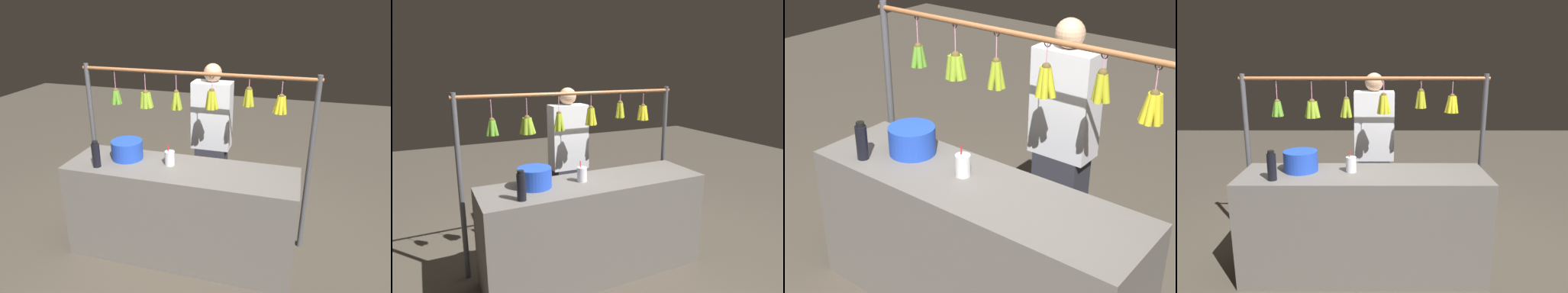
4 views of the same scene
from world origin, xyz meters
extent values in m
plane|color=#4C4338|center=(0.00, 0.00, 0.00)|extent=(12.00, 12.00, 0.00)
cube|color=#66605B|center=(0.00, 0.00, 0.43)|extent=(1.95, 0.57, 0.86)
cylinder|color=#4C4C51|center=(-1.04, -0.40, 0.81)|extent=(0.04, 0.04, 1.62)
cylinder|color=#4C4C51|center=(1.04, -0.40, 0.81)|extent=(0.04, 0.04, 1.62)
cylinder|color=#9E6038|center=(0.00, -0.40, 1.58)|extent=(2.14, 0.03, 0.03)
torus|color=black|center=(-0.76, -0.40, 1.56)|extent=(0.04, 0.01, 0.04)
cylinder|color=pink|center=(-0.76, -0.40, 1.49)|extent=(0.01, 0.01, 0.13)
sphere|color=brown|center=(-0.76, -0.40, 1.43)|extent=(0.05, 0.05, 0.05)
cylinder|color=gold|center=(-0.73, -0.40, 1.35)|extent=(0.07, 0.04, 0.15)
cylinder|color=gold|center=(-0.74, -0.38, 1.35)|extent=(0.06, 0.06, 0.15)
cylinder|color=gold|center=(-0.76, -0.37, 1.35)|extent=(0.04, 0.07, 0.15)
cylinder|color=gold|center=(-0.78, -0.39, 1.35)|extent=(0.06, 0.05, 0.15)
cylinder|color=gold|center=(-0.78, -0.42, 1.35)|extent=(0.05, 0.05, 0.15)
cylinder|color=gold|center=(-0.76, -0.43, 1.35)|extent=(0.04, 0.06, 0.15)
cylinder|color=gold|center=(-0.74, -0.43, 1.35)|extent=(0.05, 0.05, 0.15)
torus|color=black|center=(-0.49, -0.40, 1.56)|extent=(0.04, 0.01, 0.04)
cylinder|color=pink|center=(-0.49, -0.40, 1.51)|extent=(0.01, 0.01, 0.09)
sphere|color=brown|center=(-0.49, -0.40, 1.47)|extent=(0.05, 0.05, 0.05)
cylinder|color=gold|center=(-0.47, -0.41, 1.40)|extent=(0.06, 0.04, 0.15)
cylinder|color=gold|center=(-0.49, -0.39, 1.40)|extent=(0.04, 0.06, 0.15)
cylinder|color=gold|center=(-0.51, -0.41, 1.40)|extent=(0.06, 0.04, 0.15)
cylinder|color=gold|center=(-0.49, -0.42, 1.40)|extent=(0.04, 0.06, 0.15)
torus|color=black|center=(-0.17, -0.40, 1.56)|extent=(0.04, 0.01, 0.04)
cylinder|color=pink|center=(-0.17, -0.40, 1.50)|extent=(0.01, 0.01, 0.12)
sphere|color=brown|center=(-0.17, -0.40, 1.44)|extent=(0.05, 0.05, 0.05)
cylinder|color=gold|center=(-0.14, -0.40, 1.35)|extent=(0.06, 0.04, 0.17)
cylinder|color=gold|center=(-0.15, -0.38, 1.35)|extent=(0.05, 0.06, 0.17)
cylinder|color=gold|center=(-0.18, -0.38, 1.35)|extent=(0.05, 0.06, 0.17)
cylinder|color=gold|center=(-0.19, -0.41, 1.35)|extent=(0.07, 0.04, 0.17)
cylinder|color=gold|center=(-0.18, -0.43, 1.35)|extent=(0.05, 0.07, 0.17)
cylinder|color=gold|center=(-0.15, -0.43, 1.35)|extent=(0.05, 0.06, 0.17)
torus|color=black|center=(0.16, -0.40, 1.56)|extent=(0.04, 0.01, 0.04)
cylinder|color=pink|center=(0.16, -0.40, 1.48)|extent=(0.01, 0.01, 0.16)
sphere|color=brown|center=(0.16, -0.40, 1.40)|extent=(0.05, 0.05, 0.05)
cylinder|color=#98B027|center=(0.18, -0.40, 1.32)|extent=(0.07, 0.04, 0.16)
cylinder|color=#98B027|center=(0.17, -0.39, 1.32)|extent=(0.05, 0.06, 0.17)
cylinder|color=#98B027|center=(0.14, -0.39, 1.32)|extent=(0.06, 0.05, 0.17)
cylinder|color=#98B027|center=(0.14, -0.42, 1.32)|extent=(0.06, 0.05, 0.17)
cylinder|color=#98B027|center=(0.16, -0.42, 1.32)|extent=(0.05, 0.06, 0.17)
torus|color=black|center=(0.45, -0.40, 1.56)|extent=(0.04, 0.01, 0.04)
cylinder|color=pink|center=(0.45, -0.40, 1.47)|extent=(0.01, 0.01, 0.18)
sphere|color=brown|center=(0.45, -0.40, 1.38)|extent=(0.05, 0.05, 0.05)
cylinder|color=#87AA29|center=(0.49, -0.41, 1.31)|extent=(0.07, 0.05, 0.15)
cylinder|color=#87AA29|center=(0.48, -0.38, 1.31)|extent=(0.05, 0.06, 0.15)
cylinder|color=#87AA29|center=(0.44, -0.37, 1.31)|extent=(0.05, 0.06, 0.15)
cylinder|color=#87AA29|center=(0.42, -0.39, 1.31)|extent=(0.08, 0.06, 0.15)
cylinder|color=#87AA29|center=(0.42, -0.42, 1.31)|extent=(0.06, 0.05, 0.15)
cylinder|color=#87AA29|center=(0.45, -0.44, 1.31)|extent=(0.04, 0.07, 0.15)
cylinder|color=#87AA29|center=(0.48, -0.43, 1.31)|extent=(0.06, 0.06, 0.15)
torus|color=black|center=(0.75, -0.40, 1.56)|extent=(0.04, 0.01, 0.04)
cylinder|color=pink|center=(0.75, -0.40, 1.47)|extent=(0.01, 0.01, 0.18)
sphere|color=brown|center=(0.75, -0.40, 1.38)|extent=(0.05, 0.05, 0.05)
cylinder|color=#609E2D|center=(0.78, -0.40, 1.31)|extent=(0.07, 0.04, 0.14)
cylinder|color=#609E2D|center=(0.76, -0.38, 1.31)|extent=(0.04, 0.06, 0.14)
cylinder|color=#609E2D|center=(0.73, -0.39, 1.31)|extent=(0.06, 0.05, 0.14)
cylinder|color=#609E2D|center=(0.74, -0.42, 1.31)|extent=(0.05, 0.05, 0.14)
cylinder|color=#609E2D|center=(0.76, -0.43, 1.31)|extent=(0.04, 0.06, 0.14)
cylinder|color=black|center=(0.68, 0.16, 0.96)|extent=(0.07, 0.07, 0.20)
cylinder|color=black|center=(0.68, 0.16, 1.08)|extent=(0.05, 0.05, 0.02)
cylinder|color=blue|center=(0.51, -0.07, 0.94)|extent=(0.27, 0.27, 0.16)
cylinder|color=silver|center=(0.10, -0.04, 0.92)|extent=(0.08, 0.08, 0.12)
cylinder|color=red|center=(0.11, -0.04, 0.95)|extent=(0.01, 0.02, 0.18)
cube|color=#2D2D38|center=(-0.09, -0.78, 0.38)|extent=(0.31, 0.21, 0.77)
cube|color=silver|center=(-0.09, -0.78, 1.10)|extent=(0.38, 0.21, 0.67)
sphere|color=tan|center=(-0.09, -0.78, 1.52)|extent=(0.18, 0.18, 0.18)
camera|label=1|loc=(-0.88, 2.58, 2.15)|focal=33.25mm
camera|label=2|loc=(1.28, 2.51, 1.81)|focal=31.88mm
camera|label=3|loc=(-1.66, 2.04, 2.37)|focal=52.87mm
camera|label=4|loc=(-0.07, 2.76, 1.76)|focal=33.70mm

